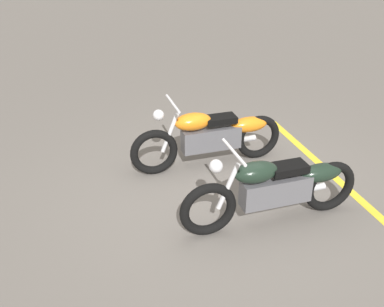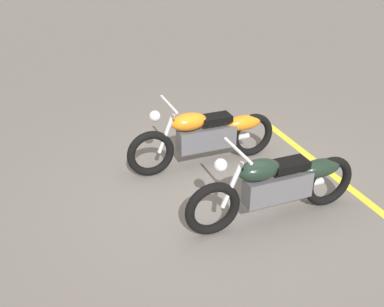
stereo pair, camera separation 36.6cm
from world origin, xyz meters
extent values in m
plane|color=#66605B|center=(0.00, 0.00, 0.00)|extent=(60.00, 60.00, 0.00)
torus|color=black|center=(0.77, -0.75, 0.34)|extent=(0.67, 0.11, 0.67)
torus|color=black|center=(-0.79, -0.76, 0.34)|extent=(0.67, 0.11, 0.67)
cube|color=#59595E|center=(-0.06, -0.76, 0.42)|extent=(0.84, 0.22, 0.32)
ellipsoid|color=orange|center=(0.21, -0.75, 0.72)|extent=(0.52, 0.28, 0.24)
ellipsoid|color=orange|center=(-0.63, -0.76, 0.56)|extent=(0.56, 0.24, 0.22)
cube|color=black|center=(-0.19, -0.76, 0.70)|extent=(0.44, 0.24, 0.09)
cylinder|color=silver|center=(0.54, -0.75, 0.60)|extent=(0.27, 0.06, 0.56)
cylinder|color=silver|center=(0.49, -0.75, 1.02)|extent=(0.04, 0.62, 0.04)
sphere|color=silver|center=(0.69, -0.75, 0.88)|extent=(0.15, 0.15, 0.15)
cylinder|color=silver|center=(-0.46, -0.90, 0.26)|extent=(0.70, 0.09, 0.09)
torus|color=black|center=(0.51, 0.76, 0.34)|extent=(0.67, 0.12, 0.67)
torus|color=black|center=(-1.05, 0.75, 0.34)|extent=(0.67, 0.12, 0.67)
cube|color=#59595E|center=(-0.32, 0.75, 0.42)|extent=(0.84, 0.23, 0.32)
ellipsoid|color=black|center=(-0.05, 0.76, 0.72)|extent=(0.52, 0.28, 0.24)
ellipsoid|color=black|center=(-0.89, 0.75, 0.56)|extent=(0.56, 0.24, 0.22)
cube|color=black|center=(-0.45, 0.75, 0.70)|extent=(0.44, 0.24, 0.09)
cylinder|color=silver|center=(0.28, 0.76, 0.60)|extent=(0.27, 0.06, 0.56)
cylinder|color=silver|center=(0.23, 0.76, 1.02)|extent=(0.04, 0.62, 0.04)
sphere|color=silver|center=(0.43, 0.76, 0.88)|extent=(0.15, 0.15, 0.15)
cylinder|color=silver|center=(-0.72, 0.61, 0.26)|extent=(0.70, 0.10, 0.09)
cube|color=yellow|center=(-1.59, -0.26, 0.00)|extent=(0.12, 3.20, 0.01)
camera|label=1|loc=(1.99, 4.88, 3.39)|focal=44.32mm
camera|label=2|loc=(2.34, 4.76, 3.39)|focal=44.32mm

